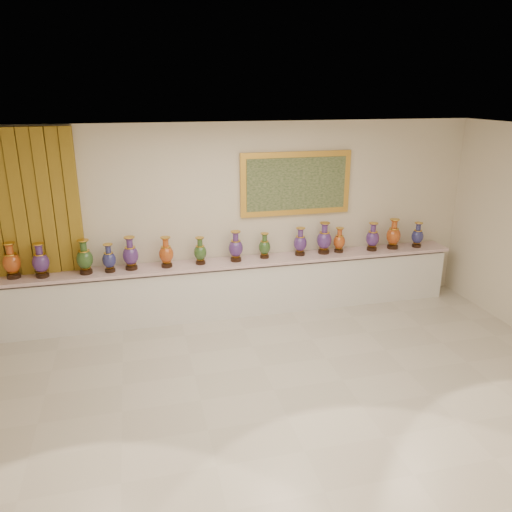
# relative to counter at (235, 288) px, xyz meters

# --- Properties ---
(ground) EXTENTS (8.00, 8.00, 0.00)m
(ground) POSITION_rel_counter_xyz_m (0.00, -2.27, -0.44)
(ground) COLOR beige
(ground) RESTS_ON ground
(room) EXTENTS (8.00, 8.00, 8.00)m
(room) POSITION_rel_counter_xyz_m (-2.38, 0.17, 1.15)
(room) COLOR beige
(room) RESTS_ON ground
(counter) EXTENTS (7.28, 0.48, 0.90)m
(counter) POSITION_rel_counter_xyz_m (0.00, 0.00, 0.00)
(counter) COLOR white
(counter) RESTS_ON ground
(vase_0) EXTENTS (0.28, 0.28, 0.52)m
(vase_0) POSITION_rel_counter_xyz_m (-3.21, 0.02, 0.70)
(vase_0) COLOR black
(vase_0) RESTS_ON counter
(vase_1) EXTENTS (0.26, 0.26, 0.50)m
(vase_1) POSITION_rel_counter_xyz_m (-2.82, -0.04, 0.69)
(vase_1) COLOR black
(vase_1) RESTS_ON counter
(vase_2) EXTENTS (0.30, 0.30, 0.51)m
(vase_2) POSITION_rel_counter_xyz_m (-2.22, -0.05, 0.69)
(vase_2) COLOR black
(vase_2) RESTS_ON counter
(vase_3) EXTENTS (0.25, 0.25, 0.42)m
(vase_3) POSITION_rel_counter_xyz_m (-1.89, -0.05, 0.65)
(vase_3) COLOR black
(vase_3) RESTS_ON counter
(vase_4) EXTENTS (0.30, 0.30, 0.50)m
(vase_4) POSITION_rel_counter_xyz_m (-1.58, -0.02, 0.69)
(vase_4) COLOR black
(vase_4) RESTS_ON counter
(vase_5) EXTENTS (0.29, 0.29, 0.47)m
(vase_5) POSITION_rel_counter_xyz_m (-1.06, -0.04, 0.67)
(vase_5) COLOR black
(vase_5) RESTS_ON counter
(vase_6) EXTENTS (0.21, 0.21, 0.42)m
(vase_6) POSITION_rel_counter_xyz_m (-0.54, -0.03, 0.65)
(vase_6) COLOR black
(vase_6) RESTS_ON counter
(vase_7) EXTENTS (0.26, 0.26, 0.48)m
(vase_7) POSITION_rel_counter_xyz_m (0.01, -0.02, 0.68)
(vase_7) COLOR black
(vase_7) RESTS_ON counter
(vase_8) EXTENTS (0.20, 0.20, 0.41)m
(vase_8) POSITION_rel_counter_xyz_m (0.49, 0.02, 0.65)
(vase_8) COLOR black
(vase_8) RESTS_ON counter
(vase_9) EXTENTS (0.28, 0.28, 0.46)m
(vase_9) POSITION_rel_counter_xyz_m (1.08, 0.02, 0.67)
(vase_9) COLOR black
(vase_9) RESTS_ON counter
(vase_10) EXTENTS (0.29, 0.29, 0.52)m
(vase_10) POSITION_rel_counter_xyz_m (1.49, 0.01, 0.70)
(vase_10) COLOR black
(vase_10) RESTS_ON counter
(vase_11) EXTENTS (0.23, 0.23, 0.41)m
(vase_11) POSITION_rel_counter_xyz_m (1.75, 0.01, 0.65)
(vase_11) COLOR black
(vase_11) RESTS_ON counter
(vase_12) EXTENTS (0.28, 0.28, 0.47)m
(vase_12) POSITION_rel_counter_xyz_m (2.33, -0.03, 0.67)
(vase_12) COLOR black
(vase_12) RESTS_ON counter
(vase_13) EXTENTS (0.24, 0.24, 0.51)m
(vase_13) POSITION_rel_counter_xyz_m (2.72, -0.01, 0.69)
(vase_13) COLOR black
(vase_13) RESTS_ON counter
(vase_14) EXTENTS (0.23, 0.23, 0.43)m
(vase_14) POSITION_rel_counter_xyz_m (3.15, -0.04, 0.66)
(vase_14) COLOR black
(vase_14) RESTS_ON counter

